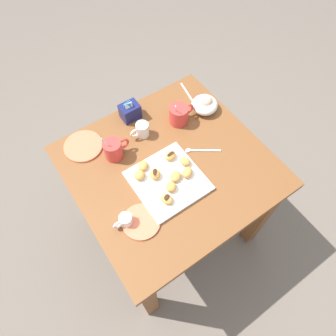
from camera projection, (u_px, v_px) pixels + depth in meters
ground_plane at (169, 223)px, 1.99m from camera, size 8.00×8.00×0.00m
dining_table at (169, 181)px, 1.48m from camera, size 0.85×0.81×0.73m
pastry_plate_square at (168, 181)px, 1.31m from camera, size 0.29×0.29×0.02m
coffee_mug_red_left at (114, 149)px, 1.34m from camera, size 0.12×0.08×0.15m
coffee_mug_red_right at (179, 114)px, 1.44m from camera, size 0.13×0.09×0.14m
cream_pitcher_white at (142, 129)px, 1.41m from camera, size 0.10×0.06×0.07m
sugar_caddy at (129, 112)px, 1.46m from camera, size 0.09×0.07×0.11m
ice_cream_bowl at (205, 104)px, 1.49m from camera, size 0.13×0.13×0.09m
chocolate_sauce_pitcher at (125, 220)px, 1.19m from camera, size 0.09×0.05×0.06m
saucer_coral_left at (141, 222)px, 1.22m from camera, size 0.15×0.15×0.01m
saucer_coral_right at (83, 146)px, 1.40m from camera, size 0.18×0.18×0.01m
loose_spoon_near_saucer at (199, 150)px, 1.39m from camera, size 0.14×0.10×0.01m
loose_spoon_by_plate at (190, 96)px, 1.56m from camera, size 0.05×0.16×0.01m
beignet_0 at (187, 172)px, 1.30m from camera, size 0.07×0.07×0.03m
beignet_1 at (155, 174)px, 1.29m from camera, size 0.07×0.07×0.04m
chocolate_drizzle_1 at (155, 172)px, 1.28m from camera, size 0.03×0.04×0.00m
beignet_2 at (171, 187)px, 1.26m from camera, size 0.06×0.07×0.03m
beignet_3 at (167, 199)px, 1.24m from camera, size 0.06×0.07×0.03m
chocolate_drizzle_3 at (167, 197)px, 1.22m from camera, size 0.04×0.03×0.00m
beignet_4 at (170, 156)px, 1.34m from camera, size 0.06×0.05×0.03m
chocolate_drizzle_4 at (170, 154)px, 1.33m from camera, size 0.04×0.02×0.00m
beignet_5 at (139, 175)px, 1.29m from camera, size 0.06×0.06×0.03m
beignet_6 at (143, 166)px, 1.32m from camera, size 0.07×0.06×0.03m
beignet_7 at (175, 176)px, 1.29m from camera, size 0.07×0.07×0.03m
beignet_8 at (185, 162)px, 1.33m from camera, size 0.06×0.06×0.03m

